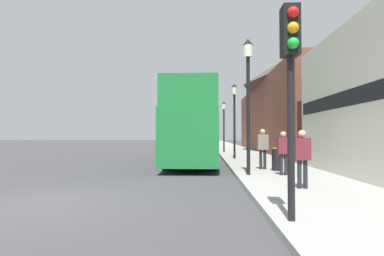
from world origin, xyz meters
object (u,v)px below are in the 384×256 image
Objects in this scene: tour_bus at (193,132)px; lamp_post_second at (234,107)px; pedestrian_second at (283,149)px; pedestrian_third at (263,145)px; litter_bin at (277,158)px; pedestrian_nearest at (302,153)px; parked_car_ahead_of_bus at (205,146)px; lamp_post_nearest at (248,81)px; traffic_signal at (291,62)px; lamp_post_third at (224,117)px.

tour_bus is 2.14× the size of lamp_post_second.
pedestrian_third is at bearing 101.08° from pedestrian_second.
pedestrian_third is 1.78× the size of litter_bin.
tour_bus is 10.40× the size of litter_bin.
pedestrian_second is 0.93× the size of pedestrian_third.
pedestrian_nearest is at bearing -68.47° from tour_bus.
parked_car_ahead_of_bus is 0.97× the size of lamp_post_second.
pedestrian_second is 2.73m from lamp_post_nearest.
traffic_signal reaches higher than parked_car_ahead_of_bus.
parked_car_ahead_of_bus is 13.69m from pedestrian_second.
pedestrian_nearest is at bearing -80.29° from parked_car_ahead_of_bus.
lamp_post_second is 6.87m from litter_bin.
pedestrian_second is 0.36× the size of lamp_post_third.
traffic_signal is at bearing -97.37° from pedestrian_third.
lamp_post_third is (-0.77, 13.34, 2.03)m from pedestrian_third.
parked_car_ahead_of_bus is (0.70, 7.75, -1.05)m from tour_bus.
parked_car_ahead_of_bus is at bearing 107.28° from lamp_post_second.
lamp_post_third is 14.09m from litter_bin.
lamp_post_nearest is (0.13, 5.81, 0.74)m from traffic_signal.
tour_bus is 6.30× the size of pedestrian_nearest.
litter_bin is (1.10, -6.23, -2.67)m from lamp_post_second.
lamp_post_nearest is (-1.22, 0.08, 2.44)m from pedestrian_second.
lamp_post_second reaches higher than tour_bus.
lamp_post_third reaches higher than parked_car_ahead_of_bus.
traffic_signal is (-0.98, -7.61, 1.63)m from pedestrian_third.
parked_car_ahead_of_bus is at bearing 84.82° from tour_bus.
lamp_post_nearest reaches higher than traffic_signal.
lamp_post_second is at bearing -72.12° from parked_car_ahead_of_bus.
tour_bus is 1.99× the size of lamp_post_nearest.
parked_car_ahead_of_bus is 12.32m from litter_bin.
pedestrian_second is at bearing 85.95° from pedestrian_nearest.
litter_bin is at bearing -42.62° from pedestrian_third.
lamp_post_second is (2.49, 2.00, 1.56)m from tour_bus.
lamp_post_third is at bearing 95.23° from litter_bin.
pedestrian_nearest is 4.53m from pedestrian_third.
traffic_signal reaches higher than pedestrian_second.
lamp_post_second reaches higher than pedestrian_second.
parked_car_ahead_of_bus is 4.74× the size of litter_bin.
pedestrian_third is (3.09, -3.77, -0.61)m from tour_bus.
pedestrian_second is at bearing -78.92° from pedestrian_third.
pedestrian_third is 6.20m from lamp_post_second.
litter_bin is at bearing 44.82° from lamp_post_nearest.
lamp_post_third reaches higher than tour_bus.
lamp_post_nearest is at bearing -82.81° from parked_car_ahead_of_bus.
traffic_signal is at bearing -103.27° from pedestrian_second.
lamp_post_nearest is at bearing -90.33° from lamp_post_third.
pedestrian_third is 0.47× the size of traffic_signal.
lamp_post_nearest is at bearing -91.89° from lamp_post_second.
parked_car_ahead_of_bus is at bearing 96.59° from lamp_post_nearest.
litter_bin is (3.59, -4.23, -1.12)m from tour_bus.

